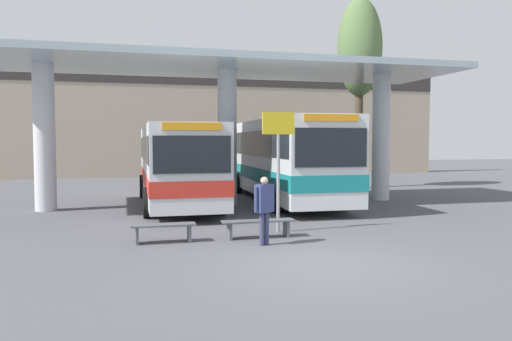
# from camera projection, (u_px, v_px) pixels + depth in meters

# --- Properties ---
(ground_plane) EXTENTS (100.00, 100.00, 0.00)m
(ground_plane) POSITION_uv_depth(u_px,v_px,m) (323.00, 264.00, 10.17)
(ground_plane) COLOR #4C4C51
(townhouse_backdrop) EXTENTS (40.00, 0.58, 8.55)m
(townhouse_backdrop) POSITION_uv_depth(u_px,v_px,m) (181.00, 106.00, 35.44)
(townhouse_backdrop) COLOR tan
(townhouse_backdrop) RESTS_ON ground_plane
(station_canopy) EXTENTS (18.33, 5.67, 5.53)m
(station_canopy) POSITION_uv_depth(u_px,v_px,m) (227.00, 85.00, 19.39)
(station_canopy) COLOR silver
(station_canopy) RESTS_ON ground_plane
(transit_bus_left_bay) EXTENTS (2.82, 10.60, 3.07)m
(transit_bus_left_bay) POSITION_uv_depth(u_px,v_px,m) (176.00, 161.00, 19.59)
(transit_bus_left_bay) COLOR silver
(transit_bus_left_bay) RESTS_ON ground_plane
(transit_bus_center_bay) EXTENTS (3.14, 11.79, 3.37)m
(transit_bus_center_bay) POSITION_uv_depth(u_px,v_px,m) (281.00, 156.00, 21.21)
(transit_bus_center_bay) COLOR silver
(transit_bus_center_bay) RESTS_ON ground_plane
(waiting_bench_near_pillar) EXTENTS (1.90, 0.44, 0.46)m
(waiting_bench_near_pillar) POSITION_uv_depth(u_px,v_px,m) (258.00, 224.00, 12.87)
(waiting_bench_near_pillar) COLOR #4C5156
(waiting_bench_near_pillar) RESTS_ON ground_plane
(waiting_bench_mid_platform) EXTENTS (1.58, 0.44, 0.46)m
(waiting_bench_mid_platform) POSITION_uv_depth(u_px,v_px,m) (163.00, 229.00, 12.26)
(waiting_bench_mid_platform) COLOR #4C5156
(waiting_bench_mid_platform) RESTS_ON ground_plane
(info_sign_platform) EXTENTS (0.90, 0.09, 3.29)m
(info_sign_platform) POSITION_uv_depth(u_px,v_px,m) (278.00, 148.00, 13.56)
(info_sign_platform) COLOR gray
(info_sign_platform) RESTS_ON ground_plane
(pedestrian_waiting) EXTENTS (0.58, 0.40, 1.65)m
(pedestrian_waiting) POSITION_uv_depth(u_px,v_px,m) (264.00, 204.00, 11.92)
(pedestrian_waiting) COLOR #333856
(pedestrian_waiting) RESTS_ON ground_plane
(poplar_tree_behind_left) EXTENTS (2.35, 2.35, 10.06)m
(poplar_tree_behind_left) POSITION_uv_depth(u_px,v_px,m) (360.00, 50.00, 26.37)
(poplar_tree_behind_left) COLOR #473A2B
(poplar_tree_behind_left) RESTS_ON ground_plane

